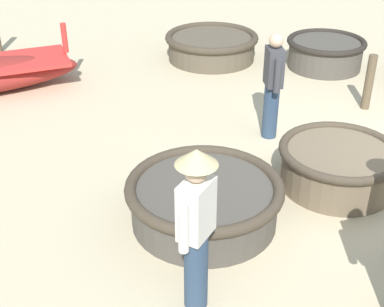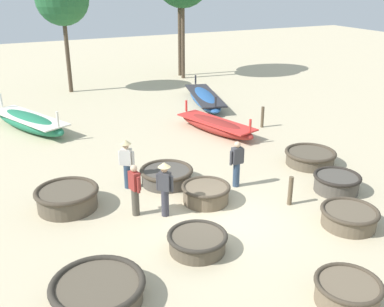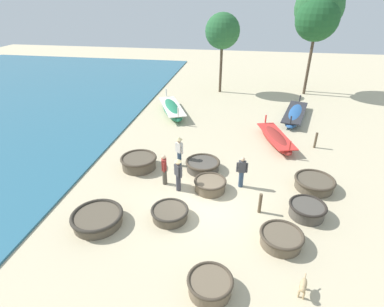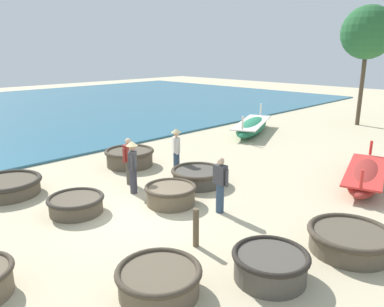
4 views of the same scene
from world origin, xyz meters
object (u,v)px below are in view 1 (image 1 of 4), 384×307
object	(u,v)px
fisherman_hauling	(273,84)
mooring_post_shoreline	(369,82)
coracle_front_left	(212,45)
coracle_far_right	(338,165)
coracle_far_left	(325,52)
fisherman_standing_right	(196,222)
coracle_front_right	(204,200)

from	to	relation	value
fisherman_hauling	mooring_post_shoreline	bearing A→B (deg)	-65.37
coracle_front_left	coracle_far_right	world-z (taller)	coracle_far_right
coracle_far_left	fisherman_standing_right	xyz separation A→B (m)	(-6.00, 3.11, 0.65)
coracle_far_left	mooring_post_shoreline	size ratio (longest dim) A/B	1.65
coracle_front_left	fisherman_hauling	size ratio (longest dim) A/B	1.19
coracle_front_right	coracle_far_right	bearing A→B (deg)	-71.51
coracle_far_right	coracle_front_right	xyz separation A→B (m)	(-0.58, 1.75, -0.01)
fisherman_hauling	coracle_front_right	bearing A→B (deg)	148.91
coracle_far_left	fisherman_hauling	bearing A→B (deg)	148.18
coracle_front_left	coracle_far_right	bearing A→B (deg)	-168.33
mooring_post_shoreline	fisherman_hauling	bearing A→B (deg)	114.63
coracle_front_left	mooring_post_shoreline	distance (m)	3.42
coracle_front_left	coracle_far_left	bearing A→B (deg)	-107.39
fisherman_hauling	mooring_post_shoreline	world-z (taller)	fisherman_hauling
coracle_far_left	fisherman_hauling	world-z (taller)	fisherman_hauling
fisherman_standing_right	mooring_post_shoreline	world-z (taller)	fisherman_standing_right
coracle_far_right	coracle_front_right	world-z (taller)	coracle_far_right
fisherman_standing_right	mooring_post_shoreline	xyz separation A→B (m)	(4.09, -3.21, -0.50)
coracle_far_right	mooring_post_shoreline	size ratio (longest dim) A/B	1.65
coracle_front_right	fisherman_hauling	world-z (taller)	fisherman_hauling
coracle_far_left	coracle_far_right	bearing A→B (deg)	164.53
coracle_far_right	mooring_post_shoreline	world-z (taller)	mooring_post_shoreline
fisherman_standing_right	mooring_post_shoreline	distance (m)	5.22
fisherman_hauling	mooring_post_shoreline	xyz separation A→B (m)	(0.82, -1.80, -0.38)
coracle_front_left	coracle_far_right	xyz separation A→B (m)	(-4.80, -0.99, 0.01)
coracle_far_right	coracle_far_left	distance (m)	4.29
coracle_far_right	mooring_post_shoreline	bearing A→B (deg)	-29.24
fisherman_hauling	coracle_front_left	bearing A→B (deg)	7.35
coracle_far_right	coracle_far_left	world-z (taller)	coracle_far_left
coracle_far_right	fisherman_standing_right	bearing A→B (deg)	133.40
coracle_far_left	fisherman_standing_right	distance (m)	6.79
coracle_front_right	fisherman_standing_right	world-z (taller)	fisherman_standing_right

